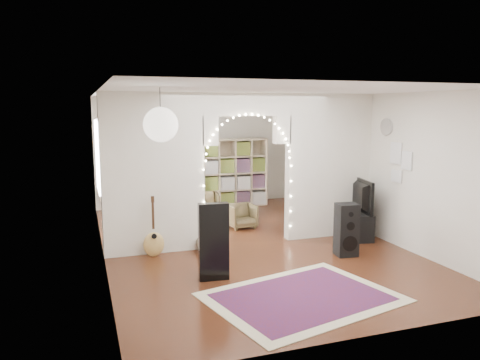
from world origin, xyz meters
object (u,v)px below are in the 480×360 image
object	(u,v)px
bookcase	(234,173)
dining_chair_right	(205,205)
floor_speaker	(347,230)
media_console	(354,224)
acoustic_guitar	(154,234)
dining_chair_left	(242,216)
dining_table	(222,178)

from	to	relation	value
bookcase	dining_chair_right	bearing A→B (deg)	-140.68
floor_speaker	media_console	world-z (taller)	floor_speaker
acoustic_guitar	dining_chair_left	xyz separation A→B (m)	(2.00, 1.32, -0.13)
dining_table	dining_chair_left	world-z (taller)	dining_table
media_console	dining_chair_left	distance (m)	2.26
bookcase	dining_table	world-z (taller)	bookcase
acoustic_guitar	dining_chair_left	size ratio (longest dim) A/B	1.60
dining_table	dining_chair_left	size ratio (longest dim) A/B	2.48
acoustic_guitar	media_console	bearing A→B (deg)	3.89
dining_table	floor_speaker	bearing A→B (deg)	-92.94
dining_chair_left	dining_chair_right	distance (m)	1.22
dining_chair_left	media_console	bearing A→B (deg)	-40.25
acoustic_guitar	bookcase	xyz separation A→B (m)	(2.50, 3.38, 0.47)
media_console	dining_table	xyz separation A→B (m)	(-1.51, 3.75, 0.43)
dining_table	acoustic_guitar	bearing A→B (deg)	-133.42
acoustic_guitar	media_console	xyz separation A→B (m)	(3.82, -0.00, -0.13)
dining_chair_left	dining_chair_right	world-z (taller)	dining_chair_right
bookcase	dining_chair_left	xyz separation A→B (m)	(-0.50, -2.06, -0.60)
bookcase	dining_table	bearing A→B (deg)	112.76
media_console	dining_table	size ratio (longest dim) A/B	0.75
acoustic_guitar	dining_table	bearing A→B (deg)	62.33
media_console	bookcase	world-z (taller)	bookcase
acoustic_guitar	dining_chair_left	world-z (taller)	acoustic_guitar
dining_table	dining_chair_right	xyz separation A→B (m)	(-0.80, -1.31, -0.40)
dining_chair_right	bookcase	bearing A→B (deg)	52.22
acoustic_guitar	dining_chair_right	xyz separation A→B (m)	(1.51, 2.44, -0.09)
dining_chair_left	bookcase	bearing A→B (deg)	71.99
media_console	dining_chair_right	xyz separation A→B (m)	(-2.31, 2.44, 0.03)
media_console	dining_table	distance (m)	4.07
floor_speaker	dining_table	xyz separation A→B (m)	(-0.74, 4.72, 0.24)
acoustic_guitar	floor_speaker	distance (m)	3.20
bookcase	dining_chair_right	xyz separation A→B (m)	(-0.99, -0.95, -0.56)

